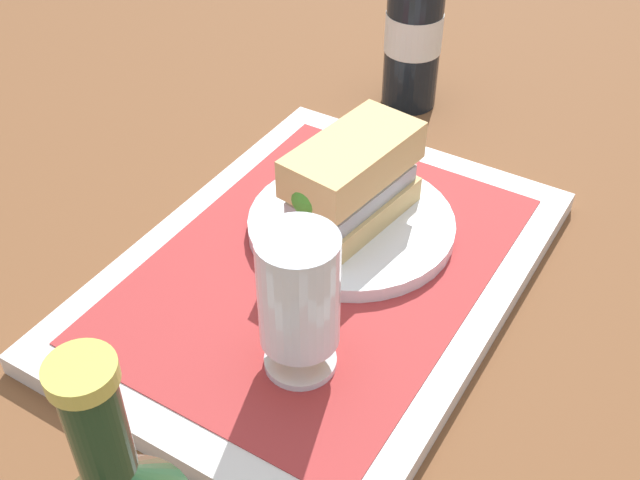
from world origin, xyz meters
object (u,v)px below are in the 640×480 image
Objects in this scene: sandwich at (347,181)px; second_bottle at (415,20)px; plate at (348,224)px; beer_glass at (299,301)px.

second_bottle is at bearing -157.85° from sandwich.
second_bottle is at bearing -165.49° from plate.
beer_glass is at bearing 15.50° from second_bottle.
plate is at bearing -162.86° from beer_glass.
sandwich is (0.00, -0.00, 0.05)m from plate.
plate is 0.05m from sandwich.
second_bottle reaches higher than sandwich.
plate is 1.38× the size of sandwich.
sandwich reaches higher than plate.
beer_glass is at bearing 17.14° from plate.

